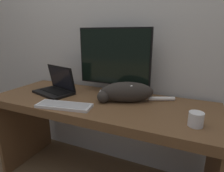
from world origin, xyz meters
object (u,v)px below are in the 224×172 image
at_px(laptop, 56,88).
at_px(coffee_mug, 196,119).
at_px(external_keyboard, 64,106).
at_px(monitor, 114,61).
at_px(cat, 126,92).

xyz_separation_m(laptop, coffee_mug, (1.10, -0.16, -0.01)).
bearing_deg(coffee_mug, external_keyboard, -175.21).
height_order(monitor, coffee_mug, monitor).
xyz_separation_m(monitor, coffee_mug, (0.64, -0.33, -0.24)).
bearing_deg(laptop, cat, 19.56).
xyz_separation_m(laptop, external_keyboard, (0.27, -0.23, -0.04)).
bearing_deg(external_keyboard, monitor, 53.22).
distance_m(external_keyboard, coffee_mug, 0.84).
distance_m(laptop, cat, 0.62).
height_order(cat, coffee_mug, cat).
height_order(monitor, cat, monitor).
distance_m(cat, coffee_mug, 0.52).
bearing_deg(external_keyboard, cat, 27.37).
bearing_deg(external_keyboard, laptop, 128.57).
bearing_deg(coffee_mug, cat, 157.41).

